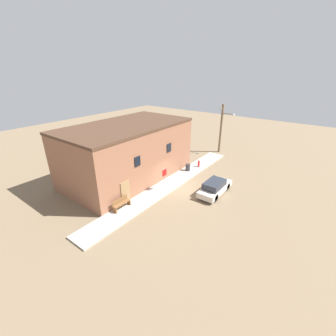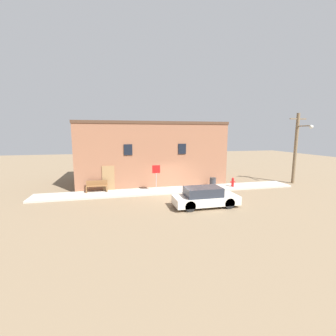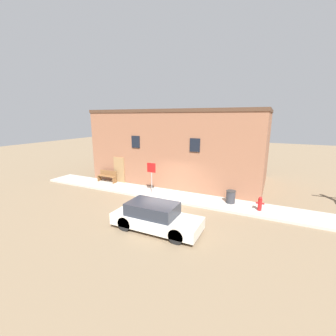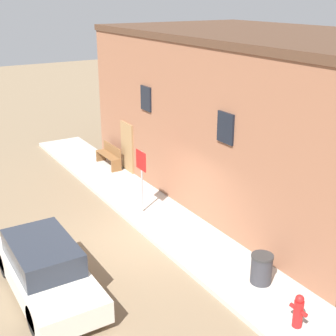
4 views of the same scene
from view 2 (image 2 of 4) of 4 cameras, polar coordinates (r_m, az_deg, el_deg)
name	(u,v)px [view 2 (image 2 of 4)]	position (r m, az deg, el deg)	size (l,w,h in m)	color
ground_plane	(175,194)	(18.25, 1.85, -6.67)	(80.00, 80.00, 0.00)	#7A664C
sidewalk	(172,190)	(19.20, 1.05, -5.65)	(21.99, 2.08, 0.15)	#B2ADA3
brick_building	(150,152)	(23.11, -4.72, 4.01)	(13.56, 7.55, 5.91)	#8E5B42
fire_hydrant	(233,182)	(20.90, 16.12, -3.45)	(0.46, 0.22, 0.82)	red
stop_sign	(156,173)	(18.22, -3.02, -1.35)	(0.64, 0.06, 2.17)	gray
bench	(97,186)	(19.18, -17.63, -4.43)	(1.66, 0.44, 0.92)	brown
trash_bin	(213,182)	(20.55, 11.30, -3.51)	(0.57, 0.57, 0.79)	#333338
utility_pole	(296,147)	(24.91, 29.84, 4.75)	(1.80, 1.88, 6.76)	brown
parked_car	(205,197)	(15.26, 9.35, -7.34)	(4.33, 1.66, 1.34)	black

